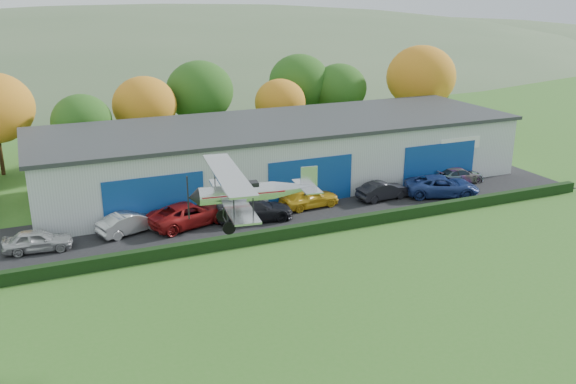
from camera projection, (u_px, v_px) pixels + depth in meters
name	position (u px, v px, depth m)	size (l,w,h in m)	color
ground	(423.00, 371.00, 26.67)	(300.00, 300.00, 0.00)	#366B21
apron	(292.00, 210.00, 46.10)	(48.00, 9.00, 0.05)	black
hedge	(320.00, 227.00, 41.80)	(46.00, 0.60, 0.80)	black
hangar	(280.00, 152.00, 52.11)	(40.60, 12.60, 5.30)	#B2B7BC
tree_belt	(193.00, 98.00, 60.65)	(75.70, 13.22, 10.12)	#3D2614
distant_hills	(71.00, 113.00, 151.16)	(430.00, 196.00, 56.00)	#4C6642
car_0	(38.00, 240.00, 38.68)	(1.68, 4.18, 1.42)	silver
car_1	(130.00, 222.00, 41.58)	(1.57, 4.50, 1.48)	silver
car_2	(189.00, 214.00, 42.93)	(2.71, 5.87, 1.63)	maroon
car_3	(254.00, 210.00, 43.81)	(2.25, 5.54, 1.61)	black
car_4	(309.00, 197.00, 46.46)	(1.85, 4.60, 1.57)	gold
car_5	(383.00, 190.00, 48.29)	(1.50, 4.31, 1.42)	black
car_6	(442.00, 186.00, 49.07)	(2.70, 5.86, 1.63)	navy
car_7	(459.00, 175.00, 52.45)	(1.86, 4.57, 1.33)	gray
biplane	(248.00, 191.00, 28.28)	(6.18, 7.09, 2.64)	silver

